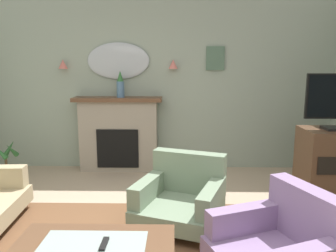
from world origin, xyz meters
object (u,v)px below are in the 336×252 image
object	(u,v)px
armchair_by_coffee_table	(182,195)
tv_cabinet	(335,166)
framed_picture	(215,58)
potted_plant_small_fern	(6,163)
fireplace	(119,135)
armchair_beside_couch	(282,244)
coffee_table	(94,252)
wall_mirror	(118,61)
mantel_vase_right	(120,85)
wall_sconce_right	(173,64)
tv_remote	(104,244)
wall_sconce_left	(63,64)

from	to	relation	value
armchair_by_coffee_table	tv_cabinet	world-z (taller)	tv_cabinet
framed_picture	potted_plant_small_fern	size ratio (longest dim) A/B	0.61
fireplace	armchair_beside_couch	world-z (taller)	fireplace
fireplace	framed_picture	size ratio (longest dim) A/B	3.78
coffee_table	tv_cabinet	distance (m)	3.06
wall_mirror	framed_picture	distance (m)	1.50
mantel_vase_right	tv_cabinet	size ratio (longest dim) A/B	0.45
wall_sconce_right	tv_cabinet	world-z (taller)	wall_sconce_right
framed_picture	tv_remote	bearing A→B (deg)	-109.25
coffee_table	mantel_vase_right	bearing A→B (deg)	95.29
armchair_by_coffee_table	armchair_beside_couch	distance (m)	1.20
wall_mirror	coffee_table	size ratio (longest dim) A/B	0.87
wall_mirror	armchair_beside_couch	size ratio (longest dim) A/B	0.91
wall_sconce_right	tv_cabinet	distance (m)	2.63
wall_sconce_right	wall_mirror	bearing A→B (deg)	176.63
coffee_table	armchair_beside_couch	bearing A→B (deg)	11.11
armchair_by_coffee_table	tv_cabinet	bearing A→B (deg)	17.44
wall_mirror	tv_remote	world-z (taller)	wall_mirror
mantel_vase_right	framed_picture	bearing A→B (deg)	7.08
wall_sconce_left	tv_remote	xyz separation A→B (m)	(1.25, -3.09, -1.21)
wall_sconce_left	tv_remote	world-z (taller)	wall_sconce_left
wall_mirror	coffee_table	bearing A→B (deg)	-84.09
fireplace	tv_remote	distance (m)	3.02
tv_remote	potted_plant_small_fern	bearing A→B (deg)	128.31
fireplace	armchair_by_coffee_table	xyz separation A→B (m)	(0.95, -1.78, -0.27)
wall_mirror	framed_picture	world-z (taller)	wall_mirror
mantel_vase_right	tv_remote	size ratio (longest dim) A/B	2.52
tv_remote	potted_plant_small_fern	distance (m)	3.15
fireplace	coffee_table	distance (m)	3.01
wall_mirror	coffee_table	xyz separation A→B (m)	(0.32, -3.13, -1.33)
armchair_beside_couch	potted_plant_small_fern	bearing A→B (deg)	146.00
fireplace	potted_plant_small_fern	size ratio (longest dim) A/B	2.30
armchair_beside_couch	potted_plant_small_fern	world-z (taller)	armchair_beside_couch
fireplace	wall_sconce_right	distance (m)	1.38
armchair_by_coffee_table	armchair_beside_couch	bearing A→B (deg)	-51.69
framed_picture	armchair_beside_couch	size ratio (longest dim) A/B	0.34
framed_picture	tv_remote	xyz separation A→B (m)	(-1.10, -3.15, -1.30)
wall_mirror	wall_sconce_right	world-z (taller)	wall_mirror
fireplace	tv_cabinet	world-z (taller)	fireplace
coffee_table	tv_cabinet	world-z (taller)	tv_cabinet
wall_mirror	coffee_table	distance (m)	3.41
armchair_by_coffee_table	wall_mirror	bearing A→B (deg)	116.38
framed_picture	fireplace	bearing A→B (deg)	-174.23
wall_mirror	framed_picture	size ratio (longest dim) A/B	2.67
tv_remote	wall_sconce_left	bearing A→B (deg)	112.06
tv_cabinet	tv_remote	bearing A→B (deg)	-143.17
mantel_vase_right	framed_picture	size ratio (longest dim) A/B	1.12
wall_mirror	armchair_by_coffee_table	distance (m)	2.56
mantel_vase_right	potted_plant_small_fern	size ratio (longest dim) A/B	0.68
tv_cabinet	framed_picture	bearing A→B (deg)	134.03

